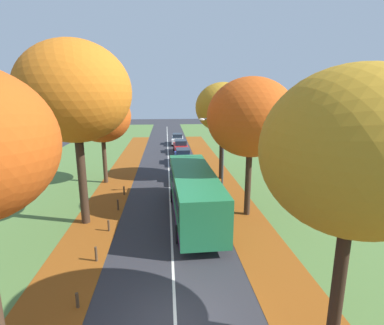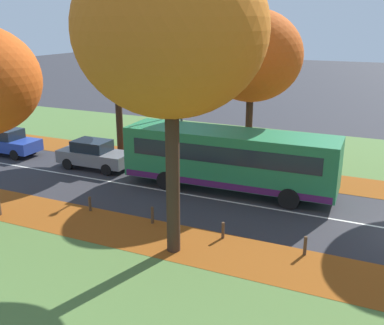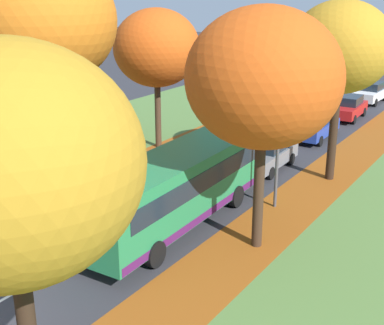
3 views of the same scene
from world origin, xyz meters
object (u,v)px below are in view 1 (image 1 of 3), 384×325
Objects in this scene: tree_left_mid at (102,117)px; tree_right_nearest at (355,152)px; car_grey_lead at (186,172)px; car_white_fourth_in_line at (177,139)px; car_red_third_in_line at (181,146)px; bollard_fourth at (109,226)px; tree_left_near at (75,92)px; bollard_fifth at (118,205)px; bollard_third at (96,254)px; tree_right_near at (251,118)px; tree_right_mid at (223,108)px; streetlamp_right at (219,148)px; bollard_second at (77,300)px; car_blue_following at (183,156)px; bollard_sixth at (124,191)px; bus at (194,192)px.

tree_right_nearest is (10.45, -18.41, 0.45)m from tree_left_mid.
car_grey_lead is (7.11, 0.02, -4.97)m from tree_left_mid.
car_red_third_in_line is at bearing -88.48° from car_white_fourth_in_line.
car_red_third_in_line and car_white_fourth_in_line have the same top height.
tree_left_mid is at bearing -119.32° from car_red_third_in_line.
tree_left_mid is at bearing 101.60° from bollard_fourth.
bollard_fourth is (1.99, -9.71, -5.45)m from tree_left_mid.
tree_left_near reaches higher than bollard_fifth.
car_white_fourth_in_line is at bearing 80.97° from bollard_third.
tree_left_mid is 10.77× the size of bollard_fifth.
car_red_third_in_line is at bearing 98.98° from tree_right_near.
tree_right_mid is at bearing 91.18° from tree_right_near.
bollard_fifth is 0.12× the size of streetlamp_right.
bollard_third is at bearing 90.11° from bollard_second.
bollard_second is (-8.37, -16.37, -6.14)m from tree_right_mid.
tree_left_mid is 1.88× the size of car_red_third_in_line.
bollard_fourth is at bearing -107.52° from car_blue_following.
tree_left_mid is 15.58m from car_red_third_in_line.
car_blue_following is at bearing 43.03° from tree_left_mid.
bollard_fourth is 29.31m from car_white_fourth_in_line.
bollard_third reaches higher than bollard_sixth.
bollard_third is at bearing -99.03° from car_white_fourth_in_line.
tree_left_near is 2.52× the size of car_blue_following.
car_red_third_in_line is (0.12, 12.85, 0.00)m from car_grey_lead.
tree_left_mid is 1.33× the size of streetlamp_right.
car_white_fourth_in_line is at bearing 69.75° from tree_left_mid.
bollard_fifth is at bearing -72.75° from tree_left_mid.
car_blue_following and car_red_third_in_line have the same top height.
car_white_fourth_in_line is (0.04, 27.29, -0.89)m from bus.
tree_right_near is 10.54m from bollard_fourth.
tree_right_mid is at bearing 50.31° from bollard_fourth.
tree_right_nearest is at bearing -60.65° from bollard_sixth.
tree_right_nearest is 13.49m from bollard_fourth.
tree_right_mid is at bearing 62.91° from bollard_second.
tree_right_near reaches higher than tree_right_nearest.
bollard_sixth is at bearing -155.54° from tree_right_mid.
tree_right_nearest is at bearing -82.55° from car_blue_following.
bollard_fourth is at bearing 134.19° from tree_right_nearest.
bus is at bearing -90.64° from car_grey_lead.
car_white_fourth_in_line is at bearing 76.34° from tree_left_near.
tree_right_near is at bearing -82.73° from car_white_fourth_in_line.
streetlamp_right is (7.26, 8.53, 3.37)m from bollard_third.
streetlamp_right is at bearing -79.35° from car_blue_following.
tree_left_mid is 13.06× the size of bollard_second.
car_red_third_in_line is at bearing 89.41° from car_blue_following.
streetlamp_right reaches higher than bollard_fourth.
tree_left_mid is at bearing 120.60° from bollard_sixth.
tree_right_nearest is at bearing -54.62° from bollard_fifth.
bollard_fifth is at bearing 125.38° from tree_right_nearest.
bollard_second is 0.10× the size of streetlamp_right.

